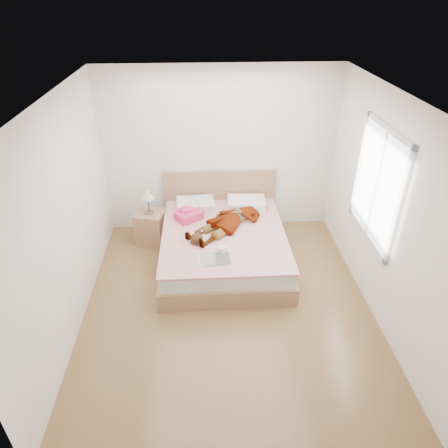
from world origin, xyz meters
The scene contains 11 objects.
ground centered at (0.00, 0.00, 0.00)m, with size 4.00×4.00×0.00m, color #4D3218.
woman centered at (0.14, 1.18, 0.62)m, with size 0.58×1.53×0.21m, color silver.
hair centered at (-0.43, 1.63, 0.55)m, with size 0.42×0.52×0.08m, color black.
phone centered at (-0.36, 1.58, 0.69)m, with size 0.04×0.09×0.01m, color silver.
room_shell centered at (1.77, 0.30, 1.50)m, with size 4.00×4.00×4.00m.
bed centered at (0.00, 1.04, 0.28)m, with size 1.80×2.08×1.00m.
towel centered at (-0.50, 1.35, 0.59)m, with size 0.46×0.44×0.19m.
magazine centered at (-0.15, 0.29, 0.52)m, with size 0.44×0.30×0.03m.
coffee_mug centered at (-0.05, 0.43, 0.56)m, with size 0.13×0.11×0.10m.
plush_toy centered at (-0.38, 0.71, 0.58)m, with size 0.20×0.27×0.14m.
nightstand centered at (-1.10, 1.53, 0.31)m, with size 0.51×0.48×0.92m.
Camera 1 is at (-0.27, -3.82, 3.56)m, focal length 32.00 mm.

